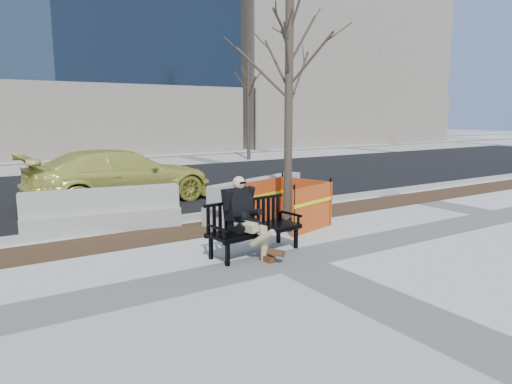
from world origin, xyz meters
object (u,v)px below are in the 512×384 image
Objects in this scene: seated_man at (243,255)px; sedan at (123,203)px; tree_fence at (287,226)px; jersey_barrier_left at (104,231)px; jersey_barrier_right at (258,216)px; bench at (255,253)px.

sedan reaches higher than seated_man.
jersey_barrier_left is at bearing 153.41° from tree_fence.
tree_fence is 1.16m from jersey_barrier_right.
jersey_barrier_right is at bearing 44.76° from seated_man.
sedan reaches higher than jersey_barrier_left.
sedan is at bearing 87.61° from bench.
jersey_barrier_left is at bearing 112.83° from bench.
seated_man is 5.79m from sedan.
jersey_barrier_left is (-1.54, 2.98, 0.00)m from seated_man.
tree_fence is at bearing -110.05° from jersey_barrier_right.
bench reaches higher than jersey_barrier_right.
tree_fence is 3.81m from jersey_barrier_left.
bench is at bearing -143.74° from jersey_barrier_right.
seated_man is at bearing 178.86° from sedan.
tree_fence is 1.67× the size of jersey_barrier_left.
tree_fence reaches higher than jersey_barrier_right.
tree_fence reaches higher than sedan.
bench is 0.34× the size of tree_fence.
bench reaches higher than jersey_barrier_left.
jersey_barrier_right is at bearing 90.04° from tree_fence.
bench is 0.56× the size of jersey_barrier_right.
tree_fence is at bearing 26.57° from seated_man.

